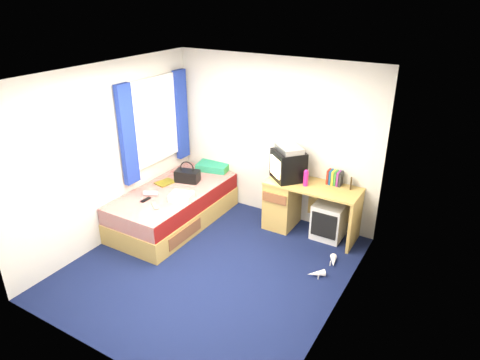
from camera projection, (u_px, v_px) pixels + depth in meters
The scene contains 20 objects.
ground at pixel (211, 267), 5.42m from camera, with size 3.40×3.40×0.00m, color #0C1438.
room_shell at pixel (207, 160), 4.82m from camera, with size 3.40×3.40×3.40m.
bed at pixel (174, 206), 6.34m from camera, with size 1.01×2.00×0.54m.
pillow at pixel (213, 167), 6.88m from camera, with size 0.50×0.32×0.11m, color teal.
desk at pixel (294, 202), 6.15m from camera, with size 1.30×0.55×0.75m.
storage_cube at pixel (329, 220), 5.97m from camera, with size 0.41×0.41×0.52m, color silver.
crt_tv at pixel (288, 165), 5.98m from camera, with size 0.57×0.57×0.42m.
vcr at pixel (289, 149), 5.88m from camera, with size 0.39×0.28×0.08m, color #B5B5B7.
book_row at pixel (335, 178), 5.86m from camera, with size 0.20×0.13×0.20m.
picture_frame at pixel (351, 183), 5.76m from camera, with size 0.02×0.12×0.14m, color #302210.
pink_water_bottle at pixel (306, 179), 5.82m from camera, with size 0.07×0.07×0.21m, color #D91E7C.
aerosol_can at pixel (306, 176), 5.93m from camera, with size 0.05×0.05×0.19m, color silver.
handbag at pixel (187, 176), 6.45m from camera, with size 0.40×0.28×0.33m.
towel at pixel (181, 197), 5.90m from camera, with size 0.30×0.25×0.10m, color silver.
magazine at pixel (165, 182), 6.44m from camera, with size 0.21×0.28×0.01m, color gold.
water_bottle at pixel (151, 193), 6.04m from camera, with size 0.07×0.07×0.20m, color silver.
colour_swatch_fan at pixel (155, 206), 5.76m from camera, with size 0.22×0.06×0.01m, color gold.
remote_control at pixel (146, 200), 5.91m from camera, with size 0.05×0.16×0.02m, color black.
window_assembly at pixel (155, 123), 6.26m from camera, with size 0.11×1.42×1.40m.
white_heels at pixel (325, 267), 5.34m from camera, with size 0.29×0.58×0.09m.
Camera 1 is at (2.61, -3.67, 3.23)m, focal length 32.00 mm.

